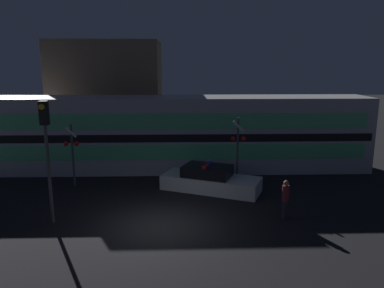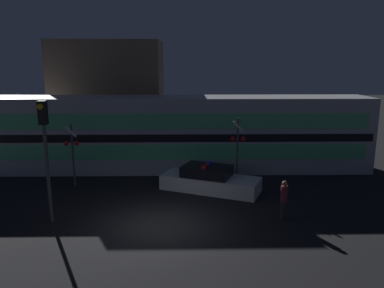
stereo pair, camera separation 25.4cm
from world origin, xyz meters
TOP-DOWN VIEW (x-y plane):
  - ground_plane at (0.00, 0.00)m, footprint 120.00×120.00m
  - train at (0.55, 8.13)m, footprint 22.46×2.91m
  - police_car at (2.27, 4.24)m, footprint 5.13×3.51m
  - pedestrian at (5.02, 0.59)m, footprint 0.28×0.28m
  - crossing_signal_near at (3.74, 5.02)m, footprint 0.77×0.30m
  - crossing_signal_far at (-4.69, 5.08)m, footprint 0.77×0.30m
  - traffic_light_corner at (-4.30, 0.53)m, footprint 0.30×0.46m
  - building_left at (-4.46, 14.53)m, footprint 7.57×5.78m

SIDE VIEW (x-z plane):
  - ground_plane at x=0.00m, z-range 0.00..0.00m
  - police_car at x=2.27m, z-range -0.17..1.18m
  - pedestrian at x=5.02m, z-range 0.02..1.67m
  - crossing_signal_far at x=-4.69m, z-range 0.31..3.54m
  - crossing_signal_near at x=3.74m, z-range 0.32..3.85m
  - train at x=0.55m, z-range 0.00..4.32m
  - traffic_light_corner at x=-4.30m, z-range 0.98..5.83m
  - building_left at x=-4.46m, z-range 0.00..7.76m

